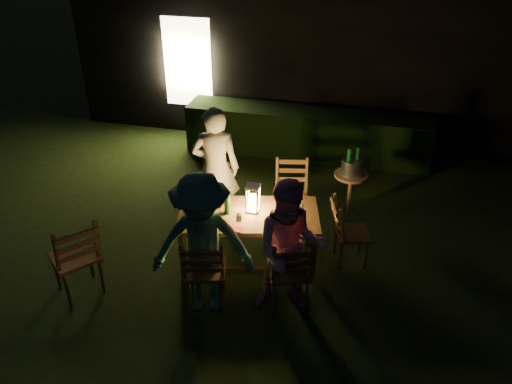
% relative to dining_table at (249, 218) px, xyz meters
% --- Properties ---
extents(garden_envelope, '(40.00, 40.00, 3.20)m').
position_rel_dining_table_xyz_m(garden_envelope, '(0.68, 5.60, 0.96)').
color(garden_envelope, black).
rests_on(garden_envelope, ground).
extents(dining_table, '(1.80, 1.18, 0.69)m').
position_rel_dining_table_xyz_m(dining_table, '(0.00, 0.00, 0.00)').
color(dining_table, '#432E16').
rests_on(dining_table, ground).
extents(chair_near_left, '(0.54, 0.57, 0.99)m').
position_rel_dining_table_xyz_m(chair_near_left, '(-0.26, -0.85, -0.32)').
color(chair_near_left, '#432E16').
rests_on(chair_near_left, ground).
extents(chair_near_right, '(0.57, 0.59, 0.97)m').
position_rel_dining_table_xyz_m(chair_near_right, '(0.62, -0.64, -0.33)').
color(chair_near_right, '#432E16').
rests_on(chair_near_right, ground).
extents(chair_far_left, '(0.47, 0.50, 0.95)m').
position_rel_dining_table_xyz_m(chair_far_left, '(-0.61, 0.65, -0.33)').
color(chair_far_left, '#432E16').
rests_on(chair_far_left, ground).
extents(chair_far_right, '(0.52, 0.55, 0.98)m').
position_rel_dining_table_xyz_m(chair_far_right, '(0.36, 0.88, -0.32)').
color(chair_far_right, '#432E16').
rests_on(chair_far_right, ground).
extents(chair_end, '(0.53, 0.51, 0.91)m').
position_rel_dining_table_xyz_m(chair_end, '(1.20, 0.28, -0.35)').
color(chair_end, '#432E16').
rests_on(chair_end, ground).
extents(chair_spare, '(0.69, 0.69, 1.06)m').
position_rel_dining_table_xyz_m(chair_spare, '(-1.69, -1.04, -0.30)').
color(chair_spare, '#432E16').
rests_on(chair_spare, ground).
extents(person_house_side, '(0.70, 0.54, 1.70)m').
position_rel_dining_table_xyz_m(person_house_side, '(-0.63, 0.69, 0.23)').
color(person_house_side, beige).
rests_on(person_house_side, ground).
extents(person_opp_right, '(0.88, 0.75, 1.56)m').
position_rel_dining_table_xyz_m(person_opp_right, '(0.63, -0.69, 0.16)').
color(person_opp_right, '#CA8BA0').
rests_on(person_opp_right, ground).
extents(person_opp_left, '(1.17, 0.84, 1.64)m').
position_rel_dining_table_xyz_m(person_opp_left, '(-0.25, -0.90, 0.20)').
color(person_opp_left, '#356B55').
rests_on(person_opp_left, ground).
extents(lantern, '(0.16, 0.16, 0.35)m').
position_rel_dining_table_xyz_m(lantern, '(0.04, 0.06, 0.23)').
color(lantern, white).
rests_on(lantern, dining_table).
extents(plate_far_left, '(0.25, 0.25, 0.01)m').
position_rel_dining_table_xyz_m(plate_far_left, '(-0.59, 0.09, 0.08)').
color(plate_far_left, white).
rests_on(plate_far_left, dining_table).
extents(plate_near_left, '(0.25, 0.25, 0.01)m').
position_rel_dining_table_xyz_m(plate_near_left, '(-0.48, -0.34, 0.08)').
color(plate_near_left, white).
rests_on(plate_near_left, dining_table).
extents(plate_far_right, '(0.25, 0.25, 0.01)m').
position_rel_dining_table_xyz_m(plate_far_right, '(0.39, 0.32, 0.08)').
color(plate_far_right, white).
rests_on(plate_far_right, dining_table).
extents(plate_near_right, '(0.25, 0.25, 0.01)m').
position_rel_dining_table_xyz_m(plate_near_right, '(0.49, -0.11, 0.08)').
color(plate_near_right, white).
rests_on(plate_near_right, dining_table).
extents(wineglass_a, '(0.06, 0.06, 0.18)m').
position_rel_dining_table_xyz_m(wineglass_a, '(-0.36, 0.20, 0.16)').
color(wineglass_a, '#59070F').
rests_on(wineglass_a, dining_table).
extents(wineglass_b, '(0.06, 0.06, 0.18)m').
position_rel_dining_table_xyz_m(wineglass_b, '(-0.67, -0.28, 0.16)').
color(wineglass_b, '#59070F').
rests_on(wineglass_b, dining_table).
extents(wineglass_c, '(0.06, 0.06, 0.18)m').
position_rel_dining_table_xyz_m(wineglass_c, '(0.36, -0.20, 0.16)').
color(wineglass_c, '#59070F').
rests_on(wineglass_c, dining_table).
extents(wineglass_d, '(0.06, 0.06, 0.18)m').
position_rel_dining_table_xyz_m(wineglass_d, '(0.56, 0.32, 0.16)').
color(wineglass_d, '#59070F').
rests_on(wineglass_d, dining_table).
extents(wineglass_e, '(0.06, 0.06, 0.18)m').
position_rel_dining_table_xyz_m(wineglass_e, '(-0.03, -0.31, 0.16)').
color(wineglass_e, silver).
rests_on(wineglass_e, dining_table).
extents(bottle_table, '(0.07, 0.07, 0.28)m').
position_rel_dining_table_xyz_m(bottle_table, '(-0.24, -0.06, 0.21)').
color(bottle_table, '#0F471E').
rests_on(bottle_table, dining_table).
extents(napkin_left, '(0.18, 0.14, 0.01)m').
position_rel_dining_table_xyz_m(napkin_left, '(-0.07, -0.35, 0.07)').
color(napkin_left, red).
rests_on(napkin_left, dining_table).
extents(napkin_right, '(0.18, 0.14, 0.01)m').
position_rel_dining_table_xyz_m(napkin_right, '(0.60, -0.16, 0.07)').
color(napkin_right, red).
rests_on(napkin_right, dining_table).
extents(phone, '(0.14, 0.07, 0.01)m').
position_rel_dining_table_xyz_m(phone, '(-0.53, -0.44, 0.07)').
color(phone, black).
rests_on(phone, dining_table).
extents(side_table, '(0.47, 0.47, 0.63)m').
position_rel_dining_table_xyz_m(side_table, '(1.09, 1.41, -0.06)').
color(side_table, brown).
rests_on(side_table, ground).
extents(ice_bucket, '(0.30, 0.30, 0.22)m').
position_rel_dining_table_xyz_m(ice_bucket, '(1.09, 1.41, 0.12)').
color(ice_bucket, '#A5A8AD').
rests_on(ice_bucket, side_table).
extents(bottle_bucket_a, '(0.07, 0.07, 0.32)m').
position_rel_dining_table_xyz_m(bottle_bucket_a, '(1.04, 1.37, 0.17)').
color(bottle_bucket_a, '#0F471E').
rests_on(bottle_bucket_a, side_table).
extents(bottle_bucket_b, '(0.07, 0.07, 0.32)m').
position_rel_dining_table_xyz_m(bottle_bucket_b, '(1.14, 1.45, 0.17)').
color(bottle_bucket_b, '#0F471E').
rests_on(bottle_bucket_b, side_table).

